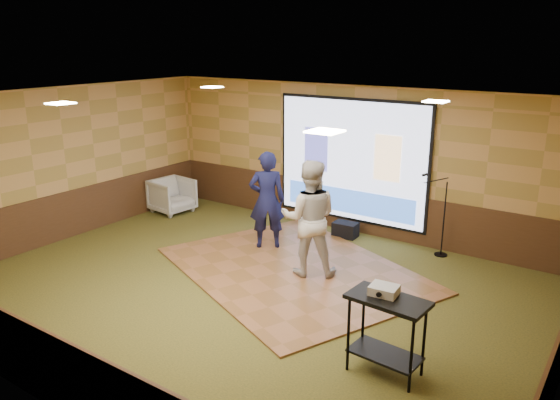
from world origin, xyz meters
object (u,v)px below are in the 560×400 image
Objects in this scene: mic_stand at (440,229)px; duffel_bag at (345,230)px; player_right at (309,218)px; projector_screen at (351,162)px; banquet_chair at (172,196)px; player_left at (267,200)px; dance_floor at (294,270)px; projector at (384,290)px; av_table at (387,321)px.

duffel_bag is at bearing -151.66° from mic_stand.
projector_screen is at bearing -107.97° from player_right.
player_left is at bearing -94.09° from banquet_chair.
player_left is (-0.83, -1.75, -0.51)m from projector_screen.
mic_stand is 6.02m from banquet_chair.
projector is at bearing -36.86° from dance_floor.
mic_stand reaches higher than projector.
player_right is at bearing 139.56° from av_table.
projector is (-0.09, 0.07, 0.35)m from av_table.
player_right is (0.30, 0.00, 1.00)m from dance_floor.
player_left is 3.87× the size of duffel_bag.
player_right is 2.84m from projector.
dance_floor is at bearing 110.51° from player_left.
player_left is 1.89× the size of av_table.
duffel_bag is (0.95, 1.40, -0.81)m from player_left.
duffel_bag is (-2.60, 3.92, -0.54)m from av_table.
projector_screen is 3.37× the size of av_table.
av_table is 0.65× the size of mic_stand.
projector is at bearing -108.15° from banquet_chair.
projector is (2.63, -4.21, -0.44)m from projector_screen.
mic_stand reaches higher than banquet_chair.
dance_floor is at bearing -28.71° from player_right.
duffel_bag is (0.12, -0.36, -1.33)m from projector_screen.
projector_screen reaches higher than player_right.
duffel_bag is at bearing -71.65° from projector_screen.
mic_stand is 1.91m from duffel_bag.
mic_stand is at bearing -154.80° from player_right.
av_table reaches higher than duffel_bag.
projector reaches higher than dance_floor.
banquet_chair is at bearing -163.73° from projector_screen.
player_right reaches higher than mic_stand.
mic_stand is 3.16× the size of duffel_bag.
player_left is (-1.01, 0.61, 0.95)m from dance_floor.
duffel_bag is at bearing -109.25° from player_right.
av_table is at bearing -55.36° from mic_stand.
av_table is at bearing -43.09° from projector.
player_right reaches higher than duffel_bag.
player_left reaches higher than dance_floor.
mic_stand is 1.76× the size of banquet_chair.
duffel_bag is (-0.06, 2.01, 0.13)m from dance_floor.
projector_screen reaches higher than mic_stand.
mic_stand is (1.52, 2.13, -0.52)m from player_right.
dance_floor is 13.59× the size of projector.
dance_floor is at bearing -88.33° from duffel_bag.
player_right is 2.00× the size of av_table.
projector is at bearing 106.60° from player_left.
av_table is (2.24, -1.91, -0.32)m from player_right.
mic_stand is (1.82, 2.14, 0.48)m from dance_floor.
projector_screen is at bearing 108.35° from duffel_bag.
player_right is 4.64m from banquet_chair.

